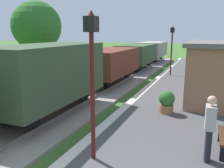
{
  "coord_description": "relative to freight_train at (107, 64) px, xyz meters",
  "views": [
    {
      "loc": [
        3.57,
        -1.62,
        3.43
      ],
      "look_at": [
        -0.48,
        8.49,
        1.08
      ],
      "focal_mm": 38.03,
      "sensor_mm": 36.0,
      "label": 1
    }
  ],
  "objects": [
    {
      "name": "station_hut",
      "position": [
        6.8,
        -1.51,
        0.19
      ],
      "size": [
        3.5,
        5.8,
        2.78
      ],
      "color": "#9E6B4C",
      "rests_on": "platform_slab"
    },
    {
      "name": "tree_field_left",
      "position": [
        -5.41,
        -0.01,
        2.43
      ],
      "size": [
        3.48,
        3.48,
        5.65
      ],
      "color": "#4C3823",
      "rests_on": "ground"
    },
    {
      "name": "freight_train",
      "position": [
        0.0,
        0.0,
        0.0
      ],
      "size": [
        2.5,
        32.6,
        2.72
      ],
      "color": "#384C33",
      "rests_on": "rail_near"
    },
    {
      "name": "person_waiting",
      "position": [
        6.17,
        -8.06,
        -0.28
      ],
      "size": [
        0.26,
        0.39,
        1.71
      ],
      "rotation": [
        0.0,
        0.0,
        3.19
      ],
      "color": "black",
      "rests_on": "platform_slab"
    },
    {
      "name": "lamp_post_far",
      "position": [
        3.44,
        4.34,
        1.34
      ],
      "size": [
        0.28,
        0.28,
        3.7
      ],
      "color": "#591414",
      "rests_on": "platform_slab"
    },
    {
      "name": "potted_planter",
      "position": [
        4.6,
        -4.69,
        -0.74
      ],
      "size": [
        0.64,
        0.64,
        0.92
      ],
      "color": "#9E6642",
      "rests_on": "platform_slab"
    },
    {
      "name": "lamp_post_near",
      "position": [
        3.44,
        -9.01,
        1.34
      ],
      "size": [
        0.28,
        0.28,
        3.7
      ],
      "color": "#591414",
      "rests_on": "platform_slab"
    }
  ]
}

